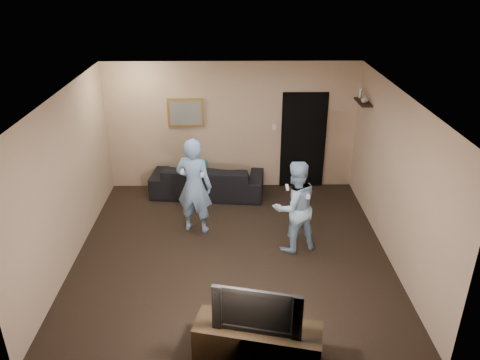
{
  "coord_description": "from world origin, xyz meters",
  "views": [
    {
      "loc": [
        0.02,
        -6.43,
        4.31
      ],
      "look_at": [
        0.13,
        0.3,
        1.15
      ],
      "focal_mm": 35.0,
      "sensor_mm": 36.0,
      "label": 1
    }
  ],
  "objects_px": {
    "television": "(258,306)",
    "tv_console": "(257,344)",
    "wii_player_left": "(194,186)",
    "wii_player_right": "(295,207)",
    "sofa": "(208,179)"
  },
  "relations": [
    {
      "from": "television",
      "to": "wii_player_right",
      "type": "relative_size",
      "value": 0.65
    },
    {
      "from": "tv_console",
      "to": "television",
      "type": "xyz_separation_m",
      "value": [
        -0.0,
        0.0,
        0.55
      ]
    },
    {
      "from": "sofa",
      "to": "television",
      "type": "distance_m",
      "value": 4.49
    },
    {
      "from": "television",
      "to": "wii_player_left",
      "type": "relative_size",
      "value": 0.59
    },
    {
      "from": "sofa",
      "to": "television",
      "type": "relative_size",
      "value": 2.19
    },
    {
      "from": "tv_console",
      "to": "television",
      "type": "bearing_deg",
      "value": -167.21
    },
    {
      "from": "wii_player_left",
      "to": "wii_player_right",
      "type": "xyz_separation_m",
      "value": [
        1.63,
        -0.61,
        -0.08
      ]
    },
    {
      "from": "tv_console",
      "to": "television",
      "type": "height_order",
      "value": "television"
    },
    {
      "from": "tv_console",
      "to": "wii_player_right",
      "type": "bearing_deg",
      "value": 86.45
    },
    {
      "from": "sofa",
      "to": "wii_player_left",
      "type": "distance_m",
      "value": 1.5
    },
    {
      "from": "tv_console",
      "to": "wii_player_left",
      "type": "relative_size",
      "value": 0.86
    },
    {
      "from": "wii_player_left",
      "to": "television",
      "type": "bearing_deg",
      "value": -72.71
    },
    {
      "from": "television",
      "to": "wii_player_left",
      "type": "height_order",
      "value": "wii_player_left"
    },
    {
      "from": "television",
      "to": "tv_console",
      "type": "bearing_deg",
      "value": 12.79
    },
    {
      "from": "tv_console",
      "to": "wii_player_right",
      "type": "relative_size",
      "value": 0.95
    }
  ]
}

